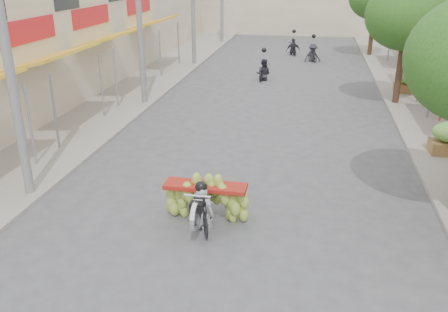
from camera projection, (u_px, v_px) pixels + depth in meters
ground at (203, 290)px, 8.95m from camera, size 120.00×120.00×0.00m
sidewalk_left at (135, 86)px, 23.79m from camera, size 4.00×60.00×0.12m
sidewalk_right at (429, 99)px, 21.39m from camera, size 4.00×60.00×0.12m
shophouse_row_left at (24, 26)px, 22.61m from camera, size 9.77×40.00×6.00m
utility_pole_near at (5, 42)px, 11.10m from camera, size 0.60×0.24×8.00m
utility_pole_mid at (139, 9)px, 19.30m from camera, size 0.60×0.24×8.00m
street_tree_mid at (407, 15)px, 19.36m from camera, size 3.40×3.40×5.25m
produce_crate_far at (408, 79)px, 22.20m from camera, size 1.20×0.88×1.16m
banana_motorbike at (204, 198)px, 11.00m from camera, size 2.20×1.87×2.00m
pedestrian at (410, 72)px, 22.44m from camera, size 1.00×0.84×1.75m
bg_motorbike_a at (264, 66)px, 24.97m from camera, size 0.86×1.51×1.95m
bg_motorbike_b at (313, 48)px, 29.72m from camera, size 1.18×1.62×1.95m
bg_motorbike_c at (293, 43)px, 31.93m from camera, size 1.08×1.53×1.95m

